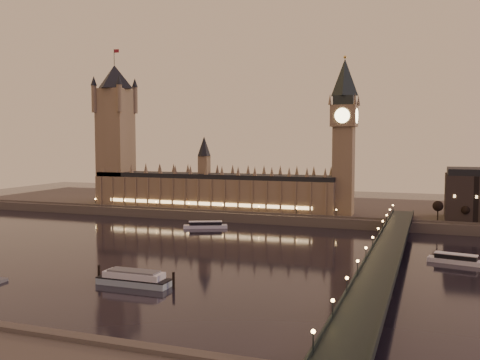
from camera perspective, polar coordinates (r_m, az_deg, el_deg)
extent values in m
plane|color=black|center=(262.63, -5.28, -7.90)|extent=(700.00, 700.00, 0.00)
cube|color=#423D35|center=(408.39, 8.54, -3.12)|extent=(560.00, 130.00, 6.00)
cube|color=brown|center=(385.44, -3.01, -1.43)|extent=(180.00, 26.00, 22.00)
cube|color=black|center=(384.38, -3.02, 0.44)|extent=(180.00, 22.00, 3.20)
cube|color=#FFCC7F|center=(373.77, -3.81, -2.53)|extent=(153.00, 0.25, 2.20)
cube|color=brown|center=(421.27, -13.12, 3.45)|extent=(22.00, 22.00, 88.00)
cone|color=black|center=(423.91, -13.24, 10.63)|extent=(31.68, 31.68, 18.00)
cylinder|color=black|center=(425.85, -13.28, 12.64)|extent=(0.44, 0.44, 12.00)
cube|color=maroon|center=(425.35, -13.03, 13.27)|extent=(4.00, 0.15, 2.50)
cube|color=brown|center=(358.04, 10.97, 0.95)|extent=(13.00, 13.00, 58.00)
cube|color=brown|center=(357.79, 11.05, 6.72)|extent=(16.00, 16.00, 14.00)
cylinder|color=#FFEAA5|center=(349.72, 10.85, 6.78)|extent=(9.60, 0.35, 9.60)
cylinder|color=#FFEAA5|center=(359.15, 9.76, 6.72)|extent=(0.35, 9.60, 9.60)
cube|color=black|center=(358.36, 11.08, 8.31)|extent=(13.00, 13.00, 6.00)
cone|color=black|center=(359.74, 11.11, 10.70)|extent=(17.68, 17.68, 24.00)
sphere|color=gold|center=(361.44, 11.14, 12.75)|extent=(2.00, 2.00, 2.00)
cube|color=black|center=(237.55, 15.40, -7.37)|extent=(13.00, 260.00, 2.00)
cube|color=black|center=(237.81, 13.88, -6.96)|extent=(0.60, 260.00, 1.00)
cube|color=black|center=(236.87, 16.94, -7.07)|extent=(0.60, 260.00, 1.00)
cylinder|color=black|center=(344.10, 20.52, -3.52)|extent=(0.70, 0.70, 8.47)
sphere|color=black|center=(343.54, 20.54, -2.79)|extent=(5.64, 5.64, 5.64)
cylinder|color=black|center=(344.52, 22.75, -3.57)|extent=(0.70, 0.70, 8.47)
sphere|color=black|center=(343.97, 22.77, -2.84)|extent=(5.64, 5.64, 5.64)
cube|color=silver|center=(338.05, -3.70, -4.97)|extent=(27.57, 16.40, 2.01)
cube|color=black|center=(337.73, -3.71, -4.63)|extent=(20.59, 12.57, 2.01)
cube|color=silver|center=(337.55, -3.71, -4.43)|extent=(21.19, 13.01, 0.37)
cube|color=silver|center=(261.44, 22.03, -8.03)|extent=(24.70, 10.53, 2.03)
cube|color=black|center=(261.03, 22.04, -7.59)|extent=(18.37, 8.26, 2.03)
cube|color=silver|center=(260.79, 22.05, -7.34)|extent=(18.89, 8.59, 0.37)
cube|color=#8DA7B3|center=(211.76, -11.25, -10.63)|extent=(29.13, 8.21, 2.37)
cube|color=black|center=(211.40, -11.25, -10.26)|extent=(29.13, 8.21, 0.46)
cube|color=silver|center=(211.05, -11.26, -9.89)|extent=(23.67, 7.29, 2.37)
cube|color=#595B5E|center=(210.69, -11.26, -9.49)|extent=(20.03, 6.38, 0.64)
cylinder|color=black|center=(220.79, -14.81, -9.56)|extent=(1.00, 1.00, 6.19)
cylinder|color=black|center=(204.37, -7.10, -10.57)|extent=(1.00, 1.00, 6.19)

